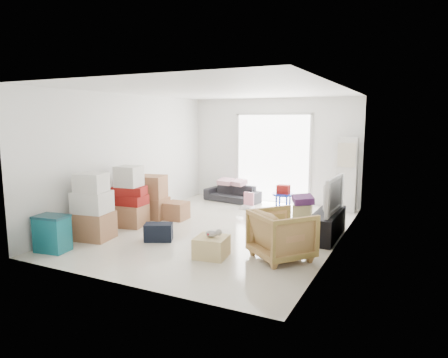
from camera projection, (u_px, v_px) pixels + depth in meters
The scene contains 21 objects.
room_shell at pixel (222, 161), 7.76m from camera, with size 4.98×6.48×3.18m.
sliding_door at pixel (273, 155), 10.41m from camera, with size 2.10×0.04×2.33m.
ac_tower at pixel (347, 175), 9.33m from camera, with size 0.45×0.30×1.75m, color silver.
tv_console at pixel (327, 225), 7.35m from camera, with size 0.43×1.43×0.48m, color black.
television at pixel (328, 208), 7.30m from camera, with size 1.15×0.66×0.15m, color black.
sofa at pixel (232, 191), 10.54m from camera, with size 1.49×0.44×0.58m, color #2B2B31.
pillow_left at pixel (226, 177), 10.56m from camera, with size 0.36×0.28×0.11m, color #D098A0.
pillow_right at pixel (239, 178), 10.38m from camera, with size 0.38×0.31×0.13m, color #D098A0.
armchair at pixel (282, 232), 6.19m from camera, with size 0.83×0.78×0.85m, color tan.
storage_bins at pixel (52, 233), 6.56m from camera, with size 0.57×0.44×0.61m.
box_stack_a at pixel (93, 210), 7.21m from camera, with size 0.74×0.65×1.21m.
box_stack_b at pixel (130, 200), 8.13m from camera, with size 0.73×0.72×1.23m.
box_stack_c at pixel (152, 198), 8.76m from camera, with size 0.67×0.64×0.94m.
loose_box at pixel (176, 211), 8.68m from camera, with size 0.46×0.46×0.38m, color #8D5F3F.
duffel_bag at pixel (159, 232), 7.16m from camera, with size 0.49×0.29×0.31m, color black.
ottoman at pixel (303, 213), 8.51m from camera, with size 0.37×0.37×0.37m, color olive.
blanket at pixel (303, 201), 8.47m from camera, with size 0.41×0.41×0.14m, color #3B1A42.
kids_table at pixel (283, 193), 9.34m from camera, with size 0.51×0.51×0.64m.
toy_walker at pixel (248, 204), 9.74m from camera, with size 0.32×0.29×0.39m.
wood_crate at pixel (212, 247), 6.32m from camera, with size 0.49×0.49×0.33m, color #D1B679.
plush_bunny at pixel (213, 233), 6.28m from camera, with size 0.27×0.16×0.13m.
Camera 1 is at (3.45, -6.91, 2.18)m, focal length 32.00 mm.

